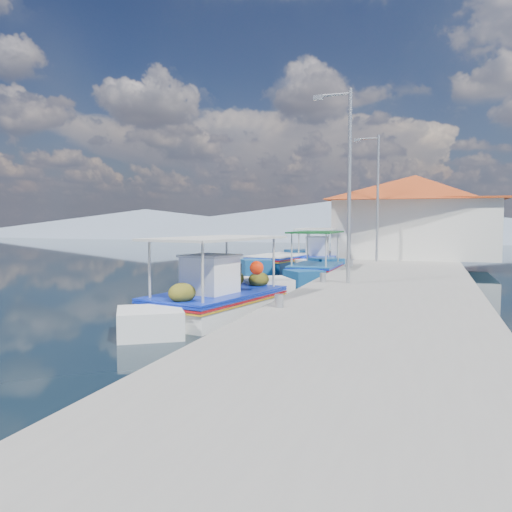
% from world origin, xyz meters
% --- Properties ---
extents(ground, '(160.00, 160.00, 0.00)m').
position_xyz_m(ground, '(0.00, 0.00, 0.00)').
color(ground, black).
rests_on(ground, ground).
extents(quay, '(5.00, 44.00, 0.50)m').
position_xyz_m(quay, '(5.90, 6.00, 0.25)').
color(quay, gray).
rests_on(quay, ground).
extents(bollards, '(0.20, 17.20, 0.30)m').
position_xyz_m(bollards, '(3.80, 5.25, 0.65)').
color(bollards, '#A5A8AD').
rests_on(bollards, quay).
extents(main_caique, '(2.94, 6.75, 2.27)m').
position_xyz_m(main_caique, '(1.89, -2.10, 0.44)').
color(main_caique, white).
rests_on(main_caique, ground).
extents(caique_green_canopy, '(1.82, 5.96, 2.23)m').
position_xyz_m(caique_green_canopy, '(2.50, 7.04, 0.33)').
color(caique_green_canopy, '#17508A').
rests_on(caique_green_canopy, ground).
extents(caique_blue_hull, '(2.75, 6.41, 1.16)m').
position_xyz_m(caique_blue_hull, '(-0.05, 10.27, 0.31)').
color(caique_blue_hull, '#17508A').
rests_on(caique_blue_hull, ground).
extents(caique_far, '(2.15, 6.52, 2.29)m').
position_xyz_m(caique_far, '(1.50, 12.23, 0.42)').
color(caique_far, white).
rests_on(caique_far, ground).
extents(harbor_building, '(10.49, 10.49, 4.40)m').
position_xyz_m(harbor_building, '(6.20, 15.00, 2.78)').
color(harbor_building, silver).
rests_on(harbor_building, quay).
extents(lamp_post_near, '(1.21, 0.14, 6.00)m').
position_xyz_m(lamp_post_near, '(4.51, 2.00, 3.85)').
color(lamp_post_near, '#A5A8AD').
rests_on(lamp_post_near, quay).
extents(lamp_post_far, '(1.21, 0.14, 6.00)m').
position_xyz_m(lamp_post_far, '(4.51, 11.00, 3.85)').
color(lamp_post_far, '#A5A8AD').
rests_on(lamp_post_far, quay).
extents(mountain_ridge, '(171.40, 96.00, 5.50)m').
position_xyz_m(mountain_ridge, '(6.54, 56.00, 2.04)').
color(mountain_ridge, slate).
rests_on(mountain_ridge, ground).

